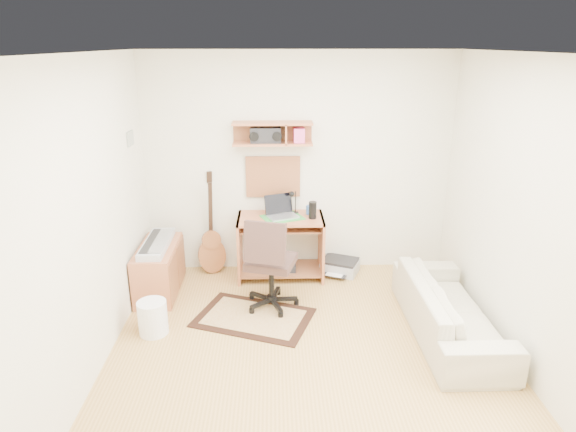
{
  "coord_description": "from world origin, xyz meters",
  "views": [
    {
      "loc": [
        -0.29,
        -3.74,
        2.68
      ],
      "look_at": [
        -0.15,
        1.05,
        1.0
      ],
      "focal_mm": 31.16,
      "sensor_mm": 36.0,
      "label": 1
    }
  ],
  "objects_px": {
    "printer": "(340,266)",
    "sofa": "(451,301)",
    "desk": "(281,247)",
    "cabinet": "(159,270)",
    "task_chair": "(271,262)"
  },
  "relations": [
    {
      "from": "printer",
      "to": "sofa",
      "type": "xyz_separation_m",
      "value": [
        0.87,
        -1.37,
        0.26
      ]
    },
    {
      "from": "desk",
      "to": "sofa",
      "type": "relative_size",
      "value": 0.57
    },
    {
      "from": "printer",
      "to": "cabinet",
      "type": "bearing_deg",
      "value": -144.37
    },
    {
      "from": "task_chair",
      "to": "printer",
      "type": "bearing_deg",
      "value": 59.84
    },
    {
      "from": "desk",
      "to": "task_chair",
      "type": "xyz_separation_m",
      "value": [
        -0.11,
        -0.73,
        0.14
      ]
    },
    {
      "from": "printer",
      "to": "task_chair",
      "type": "bearing_deg",
      "value": -112.4
    },
    {
      "from": "task_chair",
      "to": "printer",
      "type": "distance_m",
      "value": 1.24
    },
    {
      "from": "desk",
      "to": "printer",
      "type": "height_order",
      "value": "desk"
    },
    {
      "from": "desk",
      "to": "cabinet",
      "type": "height_order",
      "value": "desk"
    },
    {
      "from": "cabinet",
      "to": "sofa",
      "type": "relative_size",
      "value": 0.51
    },
    {
      "from": "cabinet",
      "to": "sofa",
      "type": "xyz_separation_m",
      "value": [
        2.96,
        -0.93,
        0.07
      ]
    },
    {
      "from": "cabinet",
      "to": "printer",
      "type": "height_order",
      "value": "cabinet"
    },
    {
      "from": "desk",
      "to": "task_chair",
      "type": "bearing_deg",
      "value": -98.46
    },
    {
      "from": "cabinet",
      "to": "printer",
      "type": "relative_size",
      "value": 2.12
    },
    {
      "from": "task_chair",
      "to": "sofa",
      "type": "relative_size",
      "value": 0.59
    }
  ]
}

